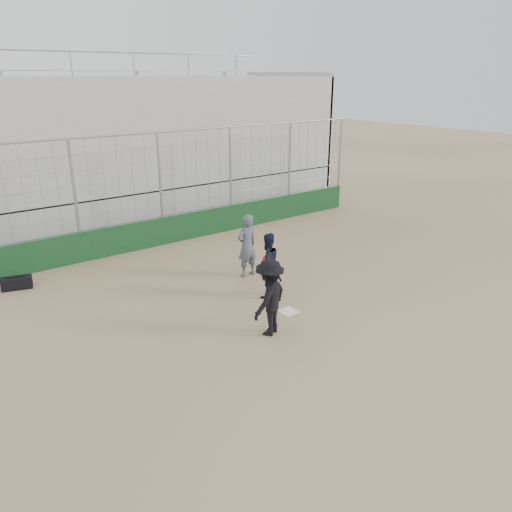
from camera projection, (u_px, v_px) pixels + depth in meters
ground at (288, 312)px, 13.08m from camera, size 90.00×90.00×0.00m
home_plate at (288, 311)px, 13.08m from camera, size 0.44×0.44×0.02m
backstop at (163, 218)px, 18.00m from camera, size 18.10×0.25×4.04m
bleachers at (105, 148)px, 21.03m from camera, size 20.25×6.70×6.98m
batter_at_plate at (270, 297)px, 11.70m from camera, size 1.39×1.12×2.01m
catcher_crouched at (267, 276)px, 13.79m from camera, size 1.02×0.86×1.23m
umpire at (247, 249)px, 15.12m from camera, size 0.75×0.53×1.76m
equipment_bag at (17, 283)px, 14.43m from camera, size 0.89×0.57×0.39m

